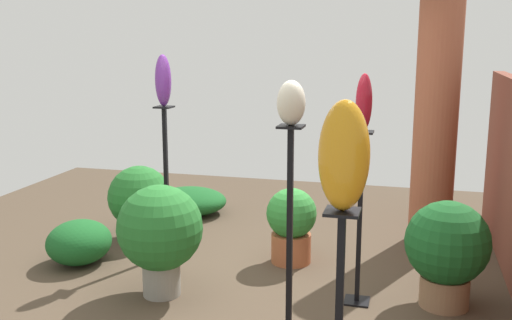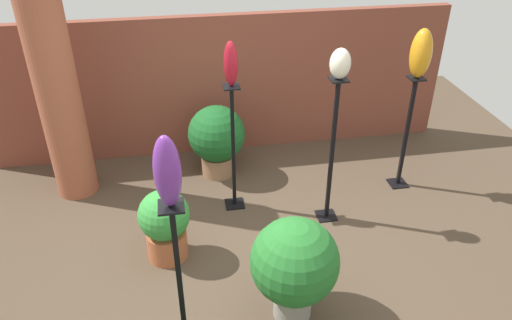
% 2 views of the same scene
% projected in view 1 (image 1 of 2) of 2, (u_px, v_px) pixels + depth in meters
% --- Properties ---
extents(ground_plane, '(8.00, 8.00, 0.00)m').
position_uv_depth(ground_plane, '(243.00, 291.00, 5.03)').
color(ground_plane, '#4C3D2D').
extents(brick_pillar, '(0.44, 0.44, 2.57)m').
position_uv_depth(brick_pillar, '(436.00, 119.00, 6.04)').
color(brick_pillar, '#9E5138').
rests_on(brick_pillar, ground).
extents(pedestal_ivory, '(0.20, 0.20, 1.55)m').
position_uv_depth(pedestal_ivory, '(289.00, 252.00, 3.90)').
color(pedestal_ivory, black).
rests_on(pedestal_ivory, ground).
extents(pedestal_violet, '(0.20, 0.20, 1.46)m').
position_uv_depth(pedestal_violet, '(166.00, 188.00, 5.74)').
color(pedestal_violet, black).
rests_on(pedestal_violet, ground).
extents(pedestal_ruby, '(0.20, 0.20, 1.39)m').
position_uv_depth(pedestal_ruby, '(359.00, 225.00, 4.70)').
color(pedestal_ruby, black).
rests_on(pedestal_ruby, ground).
extents(art_vase_ivory, '(0.19, 0.18, 0.28)m').
position_uv_depth(art_vase_ivory, '(291.00, 103.00, 3.70)').
color(art_vase_ivory, beige).
rests_on(art_vase_ivory, pedestal_ivory).
extents(art_vase_amber, '(0.21, 0.23, 0.51)m').
position_uv_depth(art_vase_amber, '(344.00, 156.00, 2.68)').
color(art_vase_amber, orange).
rests_on(art_vase_amber, pedestal_amber).
extents(art_vase_violet, '(0.16, 0.15, 0.48)m').
position_uv_depth(art_vase_violet, '(163.00, 80.00, 5.54)').
color(art_vase_violet, '#6B2D8C').
rests_on(art_vase_violet, pedestal_violet).
extents(art_vase_ruby, '(0.13, 0.13, 0.44)m').
position_uv_depth(art_vase_ruby, '(364.00, 102.00, 4.50)').
color(art_vase_ruby, maroon).
rests_on(art_vase_ruby, pedestal_ruby).
extents(potted_plant_back_center, '(0.66, 0.66, 0.85)m').
position_uv_depth(potted_plant_back_center, '(447.00, 248.00, 4.66)').
color(potted_plant_back_center, '#936B4C').
rests_on(potted_plant_back_center, ground).
extents(potted_plant_front_left, '(0.70, 0.70, 0.93)m').
position_uv_depth(potted_plant_front_left, '(160.00, 231.00, 4.86)').
color(potted_plant_front_left, gray).
rests_on(potted_plant_front_left, ground).
extents(potted_plant_mid_right, '(0.66, 0.66, 0.79)m').
position_uv_depth(potted_plant_mid_right, '(140.00, 198.00, 6.24)').
color(potted_plant_mid_right, '#2D2D33').
rests_on(potted_plant_mid_right, ground).
extents(potted_plant_front_right, '(0.47, 0.47, 0.72)m').
position_uv_depth(potted_plant_front_right, '(291.00, 223.00, 5.61)').
color(potted_plant_front_right, '#B25B38').
rests_on(potted_plant_front_right, ground).
extents(foliage_bed_east, '(0.64, 0.59, 0.41)m').
position_uv_depth(foliage_bed_east, '(79.00, 242.00, 5.62)').
color(foliage_bed_east, '#195923').
rests_on(foliage_bed_east, ground).
extents(foliage_bed_west, '(0.80, 0.90, 0.31)m').
position_uv_depth(foliage_bed_west, '(190.00, 201.00, 7.23)').
color(foliage_bed_west, '#195923').
rests_on(foliage_bed_west, ground).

